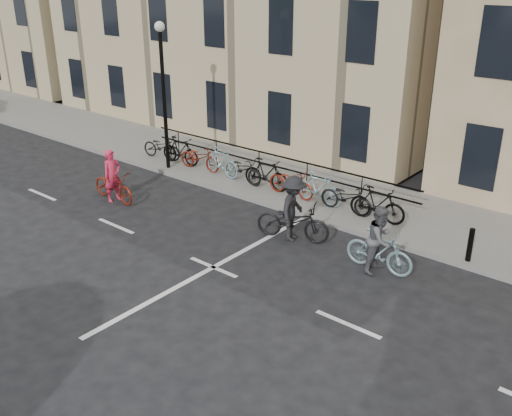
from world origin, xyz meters
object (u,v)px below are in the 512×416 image
Objects in this scene: lamp_post at (163,78)px; cyclist_grey at (380,245)px; cyclist_dark at (293,215)px; cyclist_pink at (113,183)px.

lamp_post reaches higher than cyclist_grey.
cyclist_dark reaches higher than cyclist_grey.
cyclist_dark is (-2.74, 0.08, 0.03)m from cyclist_grey.
cyclist_dark reaches higher than cyclist_pink.
lamp_post is 7.80m from cyclist_dark.
cyclist_grey is at bearing -109.67° from cyclist_dark.
lamp_post is 4.33m from cyclist_pink.
lamp_post is at bearing 15.83° from cyclist_pink.
cyclist_dark is at bearing -76.28° from cyclist_pink.
cyclist_pink is 6.44m from cyclist_dark.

